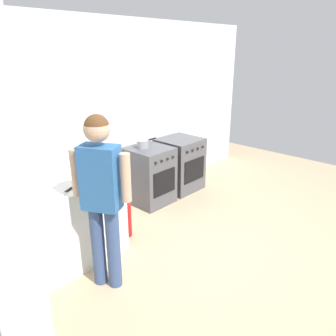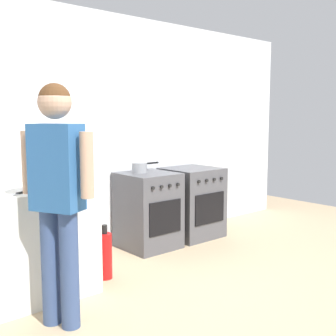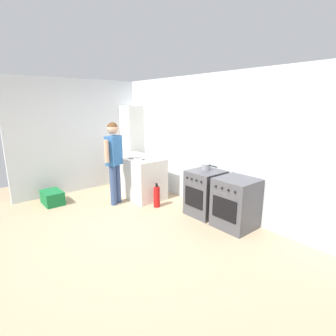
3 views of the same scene
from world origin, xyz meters
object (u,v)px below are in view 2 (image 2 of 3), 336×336
object	(u,v)px
knife_paring	(57,186)
knife_chef	(14,195)
oven_left	(148,210)
person	(57,183)
pot	(140,168)
oven_right	(192,202)
fire_extinguisher	(105,255)

from	to	relation	value
knife_paring	knife_chef	size ratio (longest dim) A/B	0.72
knife_paring	knife_chef	bearing A→B (deg)	-159.61
oven_left	knife_paring	xyz separation A→B (m)	(-1.31, -0.46, 0.48)
person	knife_chef	bearing A→B (deg)	110.60
pot	knife_paring	bearing A→B (deg)	-157.08
oven_right	person	size ratio (longest dim) A/B	0.50
knife_chef	person	xyz separation A→B (m)	(0.15, -0.40, 0.12)
knife_paring	fire_extinguisher	bearing A→B (deg)	-2.20
oven_left	person	bearing A→B (deg)	-147.06
knife_paring	knife_chef	world-z (taller)	same
oven_left	oven_right	xyz separation A→B (m)	(0.68, 0.00, 0.00)
oven_left	person	world-z (taller)	person
fire_extinguisher	knife_chef	bearing A→B (deg)	-170.75
oven_left	knife_paring	bearing A→B (deg)	-160.54
oven_right	knife_paring	distance (m)	2.10
pot	knife_paring	distance (m)	1.35
pot	person	distance (m)	1.87
oven_left	pot	size ratio (longest dim) A/B	2.42
oven_left	knife_paring	size ratio (longest dim) A/B	4.02
person	fire_extinguisher	xyz separation A→B (m)	(0.70, 0.54, -0.81)
knife_paring	fire_extinguisher	distance (m)	0.81
oven_right	fire_extinguisher	distance (m)	1.64
knife_chef	fire_extinguisher	world-z (taller)	knife_chef
oven_right	fire_extinguisher	xyz separation A→B (m)	(-1.55, -0.48, -0.21)
pot	person	xyz separation A→B (m)	(-1.51, -1.08, 0.12)
oven_right	fire_extinguisher	world-z (taller)	oven_right
fire_extinguisher	oven_left	bearing A→B (deg)	28.78
knife_chef	person	distance (m)	0.45
oven_left	pot	xyz separation A→B (m)	(-0.06, 0.07, 0.48)
oven_right	pot	world-z (taller)	pot
knife_paring	fire_extinguisher	world-z (taller)	knife_paring
pot	oven_left	bearing A→B (deg)	-47.54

